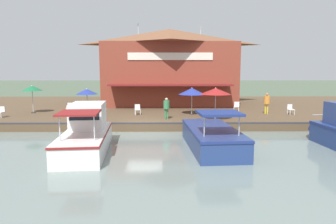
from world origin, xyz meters
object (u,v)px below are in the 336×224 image
Objects in this scene: patio_umbrella_far_corner at (216,91)px; person_at_quay_edge at (166,106)px; person_mid_patio at (267,101)px; waterfront_restaurant at (169,66)px; tree_downstream_bank at (225,66)px; patio_umbrella_by_entrance at (192,91)px; motorboat_distant_upstream at (88,133)px; patio_umbrella_mid_patio_left at (32,88)px; cafe_chair_facing_river at (1,111)px; cafe_chair_mid_patio at (290,109)px; cafe_chair_under_first_umbrella at (70,107)px; cafe_chair_far_corner_seat at (138,109)px; patio_umbrella_near_quay_edge at (87,92)px; tree_upstream_bank at (149,61)px; cafe_chair_beside_entrance at (237,106)px; motorboat_nearest_quay at (209,134)px.

patio_umbrella_far_corner is 3.79m from person_at_quay_edge.
person_mid_patio reaches higher than person_at_quay_edge.
waterfront_restaurant is 2.40× the size of tree_downstream_bank.
patio_umbrella_by_entrance reaches higher than motorboat_distant_upstream.
patio_umbrella_mid_patio_left is 0.99× the size of patio_umbrella_far_corner.
person_at_quay_edge reaches higher than cafe_chair_facing_river.
cafe_chair_mid_patio is 18.74m from cafe_chair_under_first_umbrella.
cafe_chair_facing_river is 23.21m from cafe_chair_mid_patio.
patio_umbrella_near_quay_edge is at bearing -80.85° from cafe_chair_far_corner_seat.
patio_umbrella_far_corner reaches higher than cafe_chair_facing_river.
patio_umbrella_near_quay_edge reaches higher than person_at_quay_edge.
patio_umbrella_by_entrance is 12.54m from tree_upstream_bank.
patio_umbrella_by_entrance is 0.93× the size of patio_umbrella_far_corner.
cafe_chair_far_corner_seat is at bearing -88.16° from person_mid_patio.
cafe_chair_under_first_umbrella is 9.11m from person_at_quay_edge.
cafe_chair_facing_river is 10.57m from cafe_chair_far_corner_seat.
cafe_chair_far_corner_seat is 1.00× the size of cafe_chair_under_first_umbrella.
waterfront_restaurant is at bearing 126.98° from cafe_chair_facing_river.
waterfront_restaurant is 11.92m from person_mid_patio.
tree_upstream_bank is at bearing 137.90° from patio_umbrella_mid_patio_left.
motorboat_distant_upstream is (6.08, -7.82, -1.81)m from patio_umbrella_far_corner.
patio_umbrella_mid_patio_left is 12.49m from motorboat_distant_upstream.
cafe_chair_beside_entrance is 13.46m from tree_upstream_bank.
tree_upstream_bank is at bearing -139.14° from cafe_chair_beside_entrance.
motorboat_nearest_quay is 20.78m from tree_upstream_bank.
cafe_chair_under_first_umbrella is at bearing -31.51° from tree_upstream_bank.
cafe_chair_facing_river is 0.13× the size of tree_upstream_bank.
tree_downstream_bank is at bearing 166.57° from motorboat_nearest_quay.
cafe_chair_facing_river is at bearing -84.43° from patio_umbrella_by_entrance.
person_at_quay_edge is (4.19, -6.30, 0.52)m from cafe_chair_beside_entrance.
cafe_chair_under_first_umbrella is 0.14× the size of tree_downstream_bank.
patio_umbrella_far_corner is 16.59m from cafe_chair_facing_river.
tree_downstream_bank is (-11.15, 1.12, 3.69)m from cafe_chair_beside_entrance.
cafe_chair_mid_patio is 0.48× the size of person_mid_patio.
cafe_chair_mid_patio is 0.12× the size of motorboat_nearest_quay.
patio_umbrella_near_quay_edge is 12.99m from cafe_chair_beside_entrance.
cafe_chair_mid_patio is at bearing 85.98° from cafe_chair_under_first_umbrella.
person_mid_patio is 0.26× the size of tree_upstream_bank.
patio_umbrella_near_quay_edge is 0.30× the size of motorboat_nearest_quay.
patio_umbrella_far_corner is 5.68m from cafe_chair_beside_entrance.
cafe_chair_far_corner_seat is 1.00× the size of cafe_chair_beside_entrance.
motorboat_nearest_quay is (10.12, -3.96, -0.39)m from cafe_chair_beside_entrance.
patio_umbrella_far_corner is at bearing 27.08° from patio_umbrella_by_entrance.
tree_upstream_bank reaches higher than patio_umbrella_near_quay_edge.
motorboat_distant_upstream reaches higher than person_at_quay_edge.
patio_umbrella_by_entrance is 6.39m from person_mid_patio.
waterfront_restaurant is 11.66m from patio_umbrella_near_quay_edge.
motorboat_distant_upstream is (8.81, -14.55, -0.16)m from cafe_chair_mid_patio.
cafe_chair_far_corner_seat is (-1.36, 10.48, 0.00)m from cafe_chair_facing_river.
cafe_chair_beside_entrance is at bearing 158.65° from motorboat_nearest_quay.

